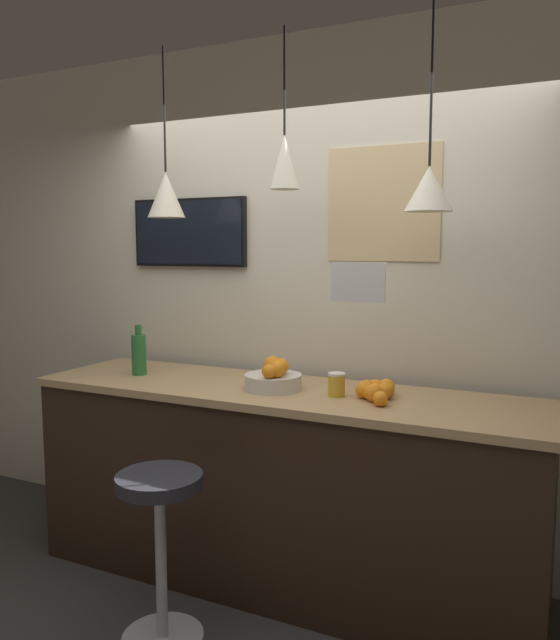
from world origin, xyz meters
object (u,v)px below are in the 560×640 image
object	(u,v)px
spread_jar	(336,384)
juice_bottle	(139,354)
fruit_bowl	(274,378)
bar_stool	(160,522)
mounted_tv	(189,233)

from	to	relation	value
spread_jar	juice_bottle	bearing A→B (deg)	180.00
juice_bottle	spread_jar	bearing A→B (deg)	0.00
fruit_bowl	spread_jar	world-z (taller)	fruit_bowl
bar_stool	juice_bottle	xyz separation A→B (m)	(-0.61, 0.65, 0.60)
bar_stool	spread_jar	world-z (taller)	spread_jar
bar_stool	fruit_bowl	size ratio (longest dim) A/B	2.64
fruit_bowl	spread_jar	bearing A→B (deg)	0.55
spread_jar	mounted_tv	world-z (taller)	mounted_tv
bar_stool	spread_jar	bearing A→B (deg)	48.78
juice_bottle	fruit_bowl	bearing A→B (deg)	-0.22
juice_bottle	spread_jar	distance (m)	1.18
fruit_bowl	juice_bottle	distance (m)	0.85
bar_stool	juice_bottle	size ratio (longest dim) A/B	2.70
fruit_bowl	juice_bottle	size ratio (longest dim) A/B	1.02
fruit_bowl	spread_jar	size ratio (longest dim) A/B	2.55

